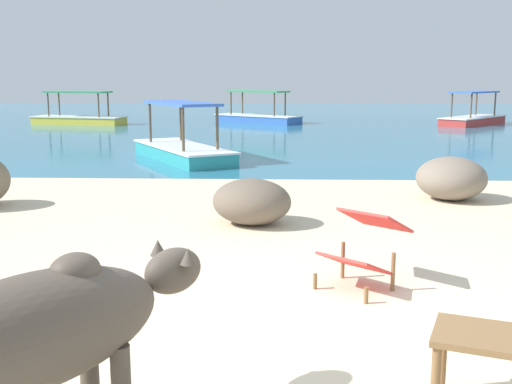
{
  "coord_description": "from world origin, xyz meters",
  "views": [
    {
      "loc": [
        -0.1,
        -4.02,
        1.86
      ],
      "look_at": [
        -0.37,
        3.0,
        0.55
      ],
      "focal_mm": 43.57,
      "sensor_mm": 36.0,
      "label": 1
    }
  ],
  "objects_px": {
    "cow": "(41,331)",
    "boat_blue": "(258,116)",
    "low_bench_table": "(507,350)",
    "boat_yellow": "(79,117)",
    "deck_chair_near": "(365,243)",
    "boat_teal": "(182,147)",
    "boat_red": "(473,118)"
  },
  "relations": [
    {
      "from": "cow",
      "to": "boat_teal",
      "type": "distance_m",
      "value": 11.24
    },
    {
      "from": "boat_teal",
      "to": "boat_blue",
      "type": "bearing_deg",
      "value": -36.29
    },
    {
      "from": "boat_yellow",
      "to": "boat_teal",
      "type": "height_order",
      "value": "same"
    },
    {
      "from": "low_bench_table",
      "to": "boat_yellow",
      "type": "relative_size",
      "value": 0.23
    },
    {
      "from": "deck_chair_near",
      "to": "boat_teal",
      "type": "xyz_separation_m",
      "value": [
        -2.95,
        8.59,
        -0.13
      ]
    },
    {
      "from": "cow",
      "to": "boat_red",
      "type": "distance_m",
      "value": 23.58
    },
    {
      "from": "boat_yellow",
      "to": "deck_chair_near",
      "type": "bearing_deg",
      "value": -53.33
    },
    {
      "from": "boat_blue",
      "to": "deck_chair_near",
      "type": "bearing_deg",
      "value": -51.0
    },
    {
      "from": "deck_chair_near",
      "to": "boat_blue",
      "type": "bearing_deg",
      "value": -134.85
    },
    {
      "from": "boat_blue",
      "to": "cow",
      "type": "bearing_deg",
      "value": -56.24
    },
    {
      "from": "boat_yellow",
      "to": "boat_blue",
      "type": "height_order",
      "value": "same"
    },
    {
      "from": "cow",
      "to": "deck_chair_near",
      "type": "height_order",
      "value": "cow"
    },
    {
      "from": "boat_red",
      "to": "boat_blue",
      "type": "bearing_deg",
      "value": 126.69
    },
    {
      "from": "boat_teal",
      "to": "boat_red",
      "type": "bearing_deg",
      "value": -71.95
    },
    {
      "from": "low_bench_table",
      "to": "boat_blue",
      "type": "xyz_separation_m",
      "value": [
        -2.13,
        22.14,
        -0.13
      ]
    },
    {
      "from": "low_bench_table",
      "to": "boat_yellow",
      "type": "height_order",
      "value": "boat_yellow"
    },
    {
      "from": "low_bench_table",
      "to": "boat_red",
      "type": "xyz_separation_m",
      "value": [
        6.31,
        21.49,
        -0.13
      ]
    },
    {
      "from": "low_bench_table",
      "to": "deck_chair_near",
      "type": "distance_m",
      "value": 2.19
    },
    {
      "from": "low_bench_table",
      "to": "cow",
      "type": "bearing_deg",
      "value": -148.96
    },
    {
      "from": "boat_yellow",
      "to": "boat_teal",
      "type": "distance_m",
      "value": 11.77
    },
    {
      "from": "deck_chair_near",
      "to": "boat_red",
      "type": "xyz_separation_m",
      "value": [
        6.78,
        19.35,
        -0.13
      ]
    },
    {
      "from": "deck_chair_near",
      "to": "boat_blue",
      "type": "relative_size",
      "value": 0.25
    },
    {
      "from": "deck_chair_near",
      "to": "boat_teal",
      "type": "height_order",
      "value": "boat_teal"
    },
    {
      "from": "deck_chair_near",
      "to": "boat_yellow",
      "type": "bearing_deg",
      "value": -115.0
    },
    {
      "from": "deck_chair_near",
      "to": "boat_yellow",
      "type": "distance_m",
      "value": 20.78
    },
    {
      "from": "boat_red",
      "to": "boat_blue",
      "type": "relative_size",
      "value": 0.96
    },
    {
      "from": "cow",
      "to": "boat_red",
      "type": "xyz_separation_m",
      "value": [
        8.63,
        21.94,
        -0.4
      ]
    },
    {
      "from": "low_bench_table",
      "to": "boat_teal",
      "type": "xyz_separation_m",
      "value": [
        -3.42,
        10.73,
        -0.13
      ]
    },
    {
      "from": "low_bench_table",
      "to": "boat_yellow",
      "type": "bearing_deg",
      "value": 133.53
    },
    {
      "from": "deck_chair_near",
      "to": "boat_red",
      "type": "relative_size",
      "value": 0.26
    },
    {
      "from": "cow",
      "to": "boat_blue",
      "type": "xyz_separation_m",
      "value": [
        0.19,
        22.59,
        -0.4
      ]
    },
    {
      "from": "cow",
      "to": "boat_blue",
      "type": "relative_size",
      "value": 0.42
    }
  ]
}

